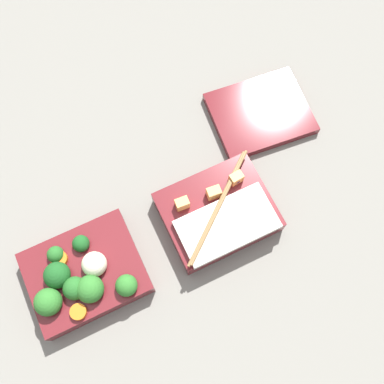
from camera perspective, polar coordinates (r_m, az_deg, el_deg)
ground_plane at (r=0.74m, az=-4.21°, el=-6.39°), size 3.00×3.00×0.00m
bento_tray_vegetable at (r=0.72m, az=-13.59°, el=-10.36°), size 0.17×0.14×0.07m
bento_tray_rice at (r=0.73m, az=3.44°, el=-2.79°), size 0.17×0.14×0.06m
bento_lid at (r=0.83m, az=8.64°, el=9.83°), size 0.18×0.15×0.02m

